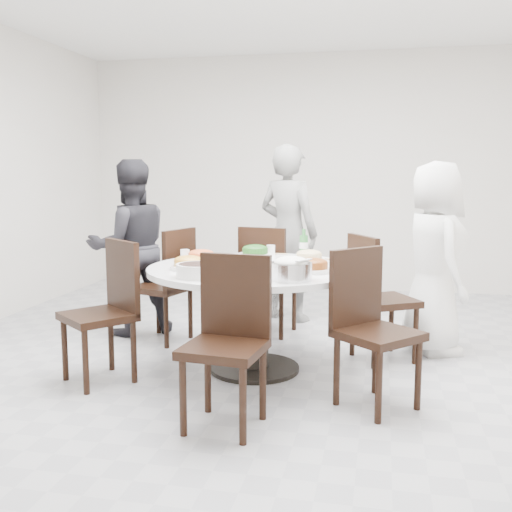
% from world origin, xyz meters
% --- Properties ---
extents(floor, '(6.00, 6.00, 0.01)m').
position_xyz_m(floor, '(0.00, 0.00, 0.00)').
color(floor, '#A8A9AD').
rests_on(floor, ground).
extents(wall_back, '(6.00, 0.01, 2.80)m').
position_xyz_m(wall_back, '(0.00, 3.00, 1.40)').
color(wall_back, silver).
rests_on(wall_back, ground).
extents(wall_front, '(6.00, 0.01, 2.80)m').
position_xyz_m(wall_front, '(0.00, -3.00, 1.40)').
color(wall_front, silver).
rests_on(wall_front, ground).
extents(dining_table, '(1.50, 1.50, 0.75)m').
position_xyz_m(dining_table, '(-0.28, -0.19, 0.38)').
color(dining_table, white).
rests_on(dining_table, floor).
extents(chair_ne, '(0.57, 0.57, 0.95)m').
position_xyz_m(chair_ne, '(0.62, 0.25, 0.47)').
color(chair_ne, black).
rests_on(chair_ne, floor).
extents(chair_n, '(0.49, 0.49, 0.95)m').
position_xyz_m(chair_n, '(-0.36, 0.82, 0.47)').
color(chair_n, black).
rests_on(chair_n, floor).
extents(chair_nw, '(0.52, 0.52, 0.95)m').
position_xyz_m(chair_nw, '(-1.20, 0.40, 0.47)').
color(chair_nw, black).
rests_on(chair_nw, floor).
extents(chair_sw, '(0.59, 0.59, 0.95)m').
position_xyz_m(chair_sw, '(-1.26, -0.64, 0.47)').
color(chair_sw, black).
rests_on(chair_sw, floor).
extents(chair_s, '(0.46, 0.46, 0.95)m').
position_xyz_m(chair_s, '(-0.24, -1.18, 0.47)').
color(chair_s, black).
rests_on(chair_s, floor).
extents(chair_se, '(0.59, 0.59, 0.95)m').
position_xyz_m(chair_se, '(0.58, -0.71, 0.47)').
color(chair_se, black).
rests_on(chair_se, floor).
extents(diner_right, '(0.69, 0.85, 1.49)m').
position_xyz_m(diner_right, '(0.99, 0.55, 0.75)').
color(diner_right, white).
rests_on(diner_right, floor).
extents(diner_middle, '(0.72, 0.61, 1.67)m').
position_xyz_m(diner_middle, '(-0.28, 1.35, 0.83)').
color(diner_middle, black).
rests_on(diner_middle, floor).
extents(diner_left, '(0.93, 0.90, 1.52)m').
position_xyz_m(diner_left, '(-1.55, 0.57, 0.76)').
color(diner_left, black).
rests_on(diner_left, floor).
extents(dish_greens, '(0.26, 0.26, 0.07)m').
position_xyz_m(dish_greens, '(-0.38, 0.31, 0.78)').
color(dish_greens, white).
rests_on(dish_greens, dining_table).
extents(dish_pale, '(0.24, 0.24, 0.06)m').
position_xyz_m(dish_pale, '(0.07, 0.10, 0.78)').
color(dish_pale, white).
rests_on(dish_pale, dining_table).
extents(dish_orange, '(0.24, 0.24, 0.07)m').
position_xyz_m(dish_orange, '(-0.71, -0.05, 0.78)').
color(dish_orange, white).
rests_on(dish_orange, dining_table).
extents(dish_redbrown, '(0.26, 0.26, 0.06)m').
position_xyz_m(dish_redbrown, '(0.15, -0.33, 0.78)').
color(dish_redbrown, white).
rests_on(dish_redbrown, dining_table).
extents(dish_tofu, '(0.25, 0.25, 0.07)m').
position_xyz_m(dish_tofu, '(-0.70, -0.39, 0.78)').
color(dish_tofu, white).
rests_on(dish_tofu, dining_table).
extents(rice_bowl, '(0.25, 0.25, 0.11)m').
position_xyz_m(rice_bowl, '(0.05, -0.65, 0.80)').
color(rice_bowl, silver).
rests_on(rice_bowl, dining_table).
extents(soup_bowl, '(0.28, 0.28, 0.09)m').
position_xyz_m(soup_bowl, '(-0.54, -0.67, 0.79)').
color(soup_bowl, white).
rests_on(soup_bowl, dining_table).
extents(beverage_bottle, '(0.06, 0.06, 0.23)m').
position_xyz_m(beverage_bottle, '(-0.00, 0.32, 0.86)').
color(beverage_bottle, '#2E7536').
rests_on(beverage_bottle, dining_table).
extents(tea_cups, '(0.07, 0.07, 0.08)m').
position_xyz_m(tea_cups, '(-0.26, 0.47, 0.79)').
color(tea_cups, white).
rests_on(tea_cups, dining_table).
extents(chopsticks, '(0.24, 0.04, 0.01)m').
position_xyz_m(chopsticks, '(-0.26, 0.50, 0.76)').
color(chopsticks, tan).
rests_on(chopsticks, dining_table).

